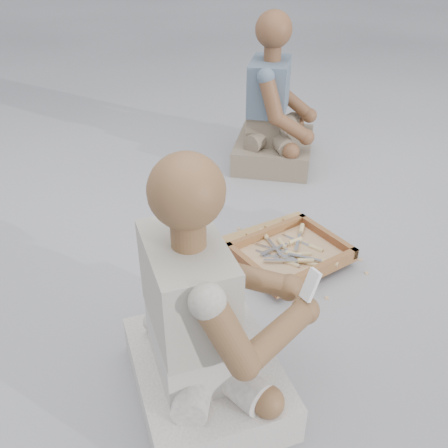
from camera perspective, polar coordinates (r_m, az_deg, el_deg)
ground at (r=2.07m, az=4.71°, el=-9.38°), size 60.00×60.00×0.00m
carved_panel at (r=2.39m, az=5.96°, el=-2.51°), size 0.57×0.40×0.04m
tool_tray at (r=2.28m, az=7.64°, el=-3.40°), size 0.47×0.38×0.06m
chisel_0 at (r=2.27m, az=7.42°, el=-3.32°), size 0.12×0.20×0.02m
chisel_1 at (r=2.31m, az=6.83°, el=-2.52°), size 0.08×0.22×0.02m
chisel_2 at (r=2.35m, az=4.78°, el=-1.39°), size 0.07×0.22×0.02m
chisel_3 at (r=2.22m, az=9.82°, el=-4.50°), size 0.13×0.20×0.02m
chisel_4 at (r=2.33m, az=10.02°, el=-2.59°), size 0.08×0.22×0.02m
chisel_5 at (r=2.33m, az=7.44°, el=-2.24°), size 0.22×0.03×0.02m
chisel_6 at (r=2.22m, az=7.27°, el=-4.37°), size 0.10×0.21×0.02m
chisel_7 at (r=2.40m, az=8.77°, el=-0.81°), size 0.18×0.15×0.02m
chisel_8 at (r=2.23m, az=11.47°, el=-4.24°), size 0.14×0.19×0.02m
chisel_9 at (r=2.32m, az=7.69°, el=-2.07°), size 0.22×0.03×0.02m
chisel_10 at (r=2.21m, az=8.75°, el=-4.17°), size 0.19×0.15×0.02m
chisel_11 at (r=2.27m, az=8.51°, el=-3.50°), size 0.20×0.13×0.02m
wood_chip_0 at (r=2.31m, az=8.18°, el=-4.46°), size 0.02×0.02×0.00m
wood_chip_1 at (r=2.29m, az=5.97°, el=-4.80°), size 0.02×0.02×0.00m
wood_chip_2 at (r=2.15m, az=11.67°, el=-8.28°), size 0.02×0.02×0.00m
wood_chip_3 at (r=2.54m, az=5.33°, el=-0.50°), size 0.02×0.02×0.00m
wood_chip_4 at (r=2.59m, az=5.86°, el=0.16°), size 0.02×0.02×0.00m
wood_chip_5 at (r=2.19m, az=1.13°, el=-6.56°), size 0.02×0.02×0.00m
wood_chip_6 at (r=2.19m, az=0.18°, el=-6.57°), size 0.02×0.02×0.00m
wood_chip_7 at (r=2.32m, az=15.99°, el=-5.43°), size 0.02×0.02×0.00m
wood_chip_8 at (r=2.53m, az=1.70°, el=-0.55°), size 0.02×0.02×0.00m
wood_chip_9 at (r=2.54m, az=7.49°, el=-0.71°), size 0.02×0.02×0.00m
wood_chip_10 at (r=2.19m, az=1.68°, el=-6.49°), size 0.02×0.02×0.00m
wood_chip_11 at (r=2.40m, az=15.30°, el=-3.95°), size 0.02×0.02×0.00m
wood_chip_12 at (r=2.21m, az=-1.42°, el=-6.09°), size 0.02×0.02×0.00m
wood_chip_13 at (r=2.26m, az=9.27°, el=-5.72°), size 0.02×0.02×0.00m
wood_chip_14 at (r=2.21m, az=0.13°, el=-6.15°), size 0.02×0.02×0.00m
wood_chip_15 at (r=2.23m, az=5.59°, el=-5.93°), size 0.02×0.02×0.00m
craftsman at (r=1.56m, az=-2.35°, el=-11.57°), size 0.65×0.66×0.88m
companion at (r=3.14m, az=5.70°, el=12.27°), size 0.74×0.74×0.91m
mobile_phone at (r=1.54m, az=9.86°, el=-6.87°), size 0.05×0.04×0.10m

